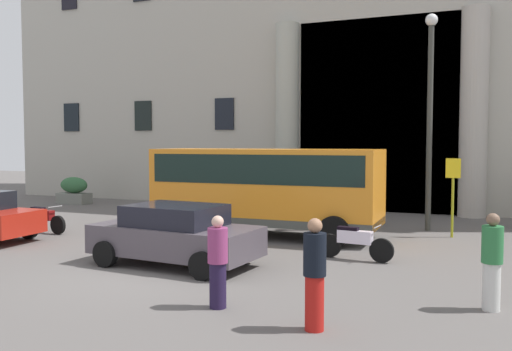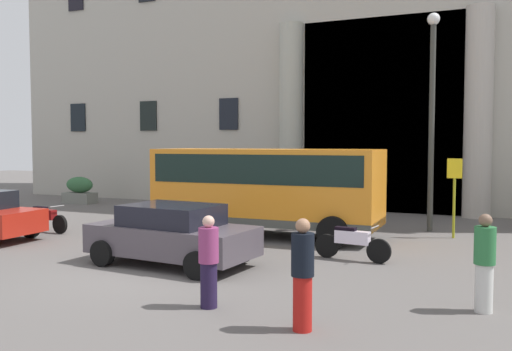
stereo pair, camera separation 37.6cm
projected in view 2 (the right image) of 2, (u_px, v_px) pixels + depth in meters
The scene contains 14 objects.
ground_plane at pixel (148, 274), 12.55m from camera, with size 80.00×64.00×0.12m, color #5E5956.
office_building_facade at pixel (349, 9), 27.88m from camera, with size 34.01×9.78×19.38m.
orange_minibus at pixel (266, 184), 17.23m from camera, with size 7.09×2.65×2.73m.
bus_stop_sign at pixel (454, 189), 16.86m from camera, with size 0.44×0.08×2.44m.
hedge_planter_far_west at pixel (227, 198), 23.23m from camera, with size 2.14×0.80×1.25m.
hedge_planter_entrance_right at pixel (80, 190), 26.64m from camera, with size 1.57×0.79×1.28m.
parked_sedan_second at pixel (172, 234), 13.22m from camera, with size 4.13×2.28×1.45m.
motorcycle_near_kerb at pixel (170, 227), 16.11m from camera, with size 2.09×0.55×0.89m.
motorcycle_far_end at pixel (351, 242), 13.75m from camera, with size 1.96×0.55×0.89m.
scooter_by_planter at pixel (44, 218), 18.16m from camera, with size 2.09×0.55×0.89m.
pedestrian_child_trailing at pixel (209, 262), 9.78m from camera, with size 0.36×0.36×1.65m.
pedestrian_man_crossing at pixel (484, 263), 9.51m from camera, with size 0.36×0.36×1.71m.
pedestrian_woman_dark_dress at pixel (303, 274), 8.56m from camera, with size 0.36×0.36×1.76m.
lamppost_plaza_centre at pixel (432, 104), 18.03m from camera, with size 0.40×0.40×7.12m.
Camera 2 is at (7.32, -10.30, 2.93)m, focal length 38.82 mm.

